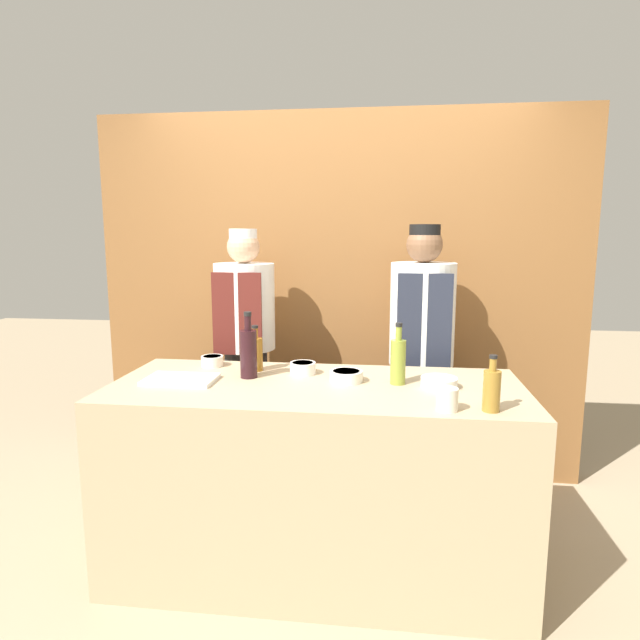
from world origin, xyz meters
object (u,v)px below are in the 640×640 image
at_px(sauce_bowl_red, 439,382).
at_px(sauce_bowl_brown, 212,360).
at_px(bottle_vinegar, 492,389).
at_px(bottle_oil, 398,360).
at_px(cutting_board, 181,380).
at_px(chef_right, 421,357).
at_px(sauce_bowl_white, 346,376).
at_px(chef_left, 246,354).
at_px(bottle_wine, 248,352).
at_px(cup_cream, 447,399).
at_px(sauce_bowl_yellow, 303,367).
at_px(bottle_amber, 255,353).

bearing_deg(sauce_bowl_red, sauce_bowl_brown, 167.51).
relative_size(bottle_vinegar, bottle_oil, 0.79).
relative_size(cutting_board, chef_right, 0.20).
height_order(sauce_bowl_white, chef_left, chef_left).
bearing_deg(bottle_wine, bottle_oil, -1.98).
bearing_deg(bottle_oil, cup_cream, -62.57).
distance_m(bottle_vinegar, bottle_oil, 0.50).
bearing_deg(chef_right, sauce_bowl_brown, -158.25).
relative_size(sauce_bowl_yellow, cup_cream, 1.40).
relative_size(sauce_bowl_red, bottle_amber, 0.70).
bearing_deg(cup_cream, sauce_bowl_white, 139.27).
distance_m(sauce_bowl_red, cup_cream, 0.32).
distance_m(sauce_bowl_white, chef_right, 0.77).
bearing_deg(sauce_bowl_yellow, bottle_oil, -14.60).
distance_m(sauce_bowl_red, cutting_board, 1.22).
distance_m(sauce_bowl_yellow, bottle_amber, 0.26).
relative_size(sauce_bowl_brown, bottle_amber, 0.49).
bearing_deg(cup_cream, sauce_bowl_brown, 153.43).
xyz_separation_m(sauce_bowl_yellow, bottle_wine, (-0.25, -0.10, 0.09)).
distance_m(sauce_bowl_white, chef_left, 0.94).
distance_m(bottle_oil, cup_cream, 0.41).
distance_m(bottle_wine, chef_right, 1.10).
bearing_deg(cutting_board, bottle_vinegar, -10.53).
bearing_deg(sauce_bowl_white, bottle_wine, 178.07).
height_order(bottle_amber, chef_left, chef_left).
relative_size(cutting_board, cup_cream, 3.57).
xyz_separation_m(bottle_amber, cup_cream, (0.91, -0.52, -0.05)).
xyz_separation_m(sauce_bowl_red, cutting_board, (-1.22, -0.05, -0.02)).
xyz_separation_m(bottle_vinegar, bottle_amber, (-1.08, 0.51, 0.00)).
height_order(sauce_bowl_brown, bottle_wine, bottle_wine).
bearing_deg(sauce_bowl_brown, cutting_board, -99.85).
bearing_deg(cutting_board, chef_left, 81.38).
distance_m(bottle_wine, bottle_vinegar, 1.15).
bearing_deg(bottle_oil, sauce_bowl_white, 177.92).
distance_m(sauce_bowl_red, bottle_vinegar, 0.36).
relative_size(bottle_wine, chef_left, 0.20).
height_order(bottle_amber, chef_right, chef_right).
bearing_deg(cup_cream, cutting_board, 167.37).
bearing_deg(chef_left, bottle_wine, -73.62).
relative_size(sauce_bowl_brown, bottle_wine, 0.36).
bearing_deg(cup_cream, chef_right, 92.11).
relative_size(sauce_bowl_white, bottle_amber, 0.67).
relative_size(sauce_bowl_yellow, bottle_oil, 0.44).
relative_size(sauce_bowl_red, chef_left, 0.10).
xyz_separation_m(sauce_bowl_white, bottle_vinegar, (0.60, -0.36, 0.06)).
bearing_deg(cutting_board, bottle_amber, 39.03).
bearing_deg(sauce_bowl_yellow, sauce_bowl_red, -13.75).
bearing_deg(bottle_vinegar, sauce_bowl_white, 149.42).
distance_m(sauce_bowl_white, cutting_board, 0.79).
relative_size(sauce_bowl_yellow, chef_right, 0.08).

